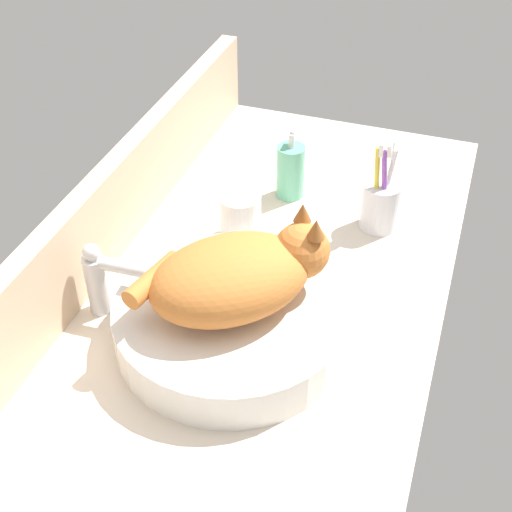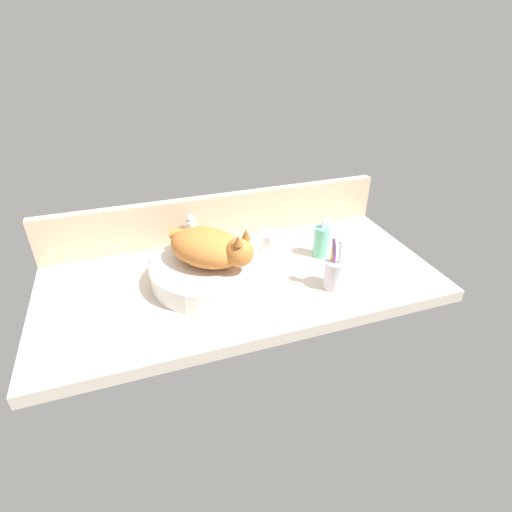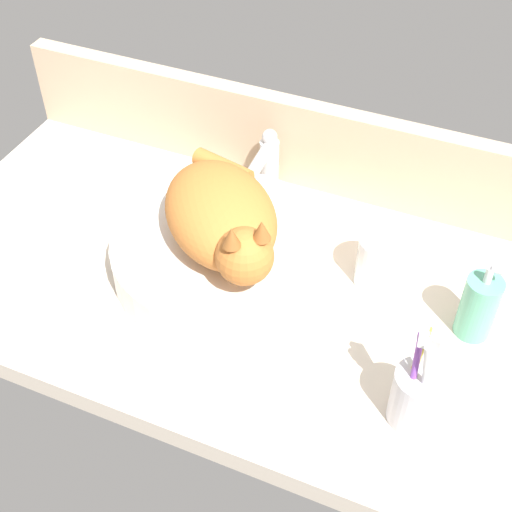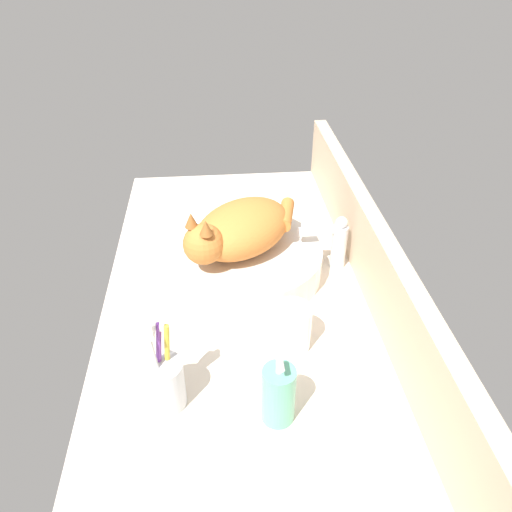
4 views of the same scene
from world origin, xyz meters
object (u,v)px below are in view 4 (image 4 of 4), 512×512
faucet (335,241)px  water_glass (291,330)px  sink_basin (243,261)px  soap_dispenser (278,394)px  toothbrush_cup (164,382)px  cat (239,230)px

faucet → water_glass: (25.89, -14.17, -3.25)cm
sink_basin → faucet: faucet is taller
soap_dispenser → toothbrush_cup: size_ratio=0.77×
sink_basin → cat: 9.37cm
cat → toothbrush_cup: (35.92, -15.23, -7.56)cm
sink_basin → water_glass: (25.02, 7.60, 0.55)cm
sink_basin → soap_dispenser: 41.84cm
cat → water_glass: 26.96cm
cat → water_glass: cat is taller
cat → water_glass: (24.03, 8.55, -8.72)cm
sink_basin → water_glass: water_glass is taller
toothbrush_cup → cat: bearing=157.0°
faucet → water_glass: size_ratio=1.44×
soap_dispenser → toothbrush_cup: bearing=-104.0°
faucet → soap_dispenser: 46.56cm
faucet → toothbrush_cup: 53.59cm
cat → toothbrush_cup: size_ratio=1.60×
faucet → soap_dispenser: size_ratio=0.94×
sink_basin → toothbrush_cup: bearing=-23.7°
faucet → cat: bearing=-85.3°
sink_basin → faucet: bearing=92.3°
water_glass → sink_basin: bearing=-163.1°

